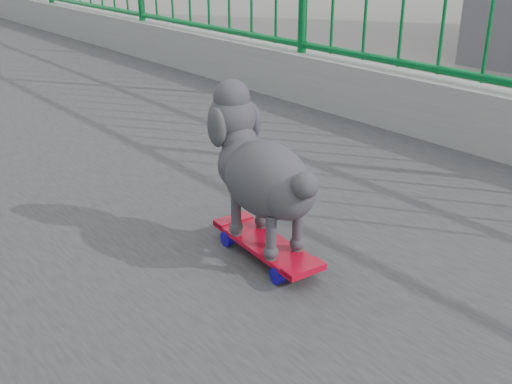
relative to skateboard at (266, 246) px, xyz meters
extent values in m
cube|color=#2D2D2F|center=(0.13, 1.45, -0.30)|extent=(3.00, 24.00, 0.50)
cube|color=gray|center=(1.53, 1.45, 0.10)|extent=(0.20, 24.00, 0.30)
cube|color=red|center=(0.00, 0.00, 0.01)|extent=(0.17, 0.46, 0.02)
cube|color=#99999E|center=(-0.01, -0.14, -0.01)|extent=(0.08, 0.04, 0.02)
cylinder|color=#110695|center=(-0.07, -0.14, -0.02)|extent=(0.03, 0.06, 0.05)
sphere|color=yellow|center=(-0.07, -0.14, -0.02)|extent=(0.02, 0.02, 0.02)
cylinder|color=#110695|center=(0.04, -0.15, -0.02)|extent=(0.03, 0.06, 0.05)
sphere|color=yellow|center=(0.04, -0.15, -0.02)|extent=(0.02, 0.02, 0.02)
cube|color=#99999E|center=(0.01, 0.14, -0.01)|extent=(0.08, 0.04, 0.02)
cylinder|color=#110695|center=(-0.04, 0.15, -0.02)|extent=(0.03, 0.06, 0.05)
sphere|color=yellow|center=(-0.04, 0.15, -0.02)|extent=(0.02, 0.02, 0.02)
cylinder|color=#110695|center=(0.07, 0.14, -0.02)|extent=(0.03, 0.06, 0.05)
sphere|color=yellow|center=(0.07, 0.14, -0.02)|extent=(0.02, 0.02, 0.02)
ellipsoid|color=#2A272C|center=(0.00, 0.00, 0.23)|extent=(0.26, 0.37, 0.24)
sphere|color=#2A272C|center=(0.02, 0.20, 0.39)|extent=(0.16, 0.16, 0.16)
sphere|color=black|center=(0.03, 0.30, 0.37)|extent=(0.03, 0.03, 0.03)
sphere|color=#2A272C|center=(-0.02, -0.19, 0.28)|extent=(0.08, 0.08, 0.08)
cylinder|color=#2A272C|center=(-0.04, 0.10, 0.09)|extent=(0.03, 0.03, 0.15)
cylinder|color=#2A272C|center=(0.06, 0.09, 0.09)|extent=(0.03, 0.03, 0.15)
cylinder|color=#2A272C|center=(-0.06, -0.09, 0.09)|extent=(0.03, 0.03, 0.15)
cylinder|color=#2A272C|center=(0.04, -0.10, 0.09)|extent=(0.03, 0.03, 0.15)
camera|label=1|loc=(-1.12, -1.31, 0.93)|focal=42.00mm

